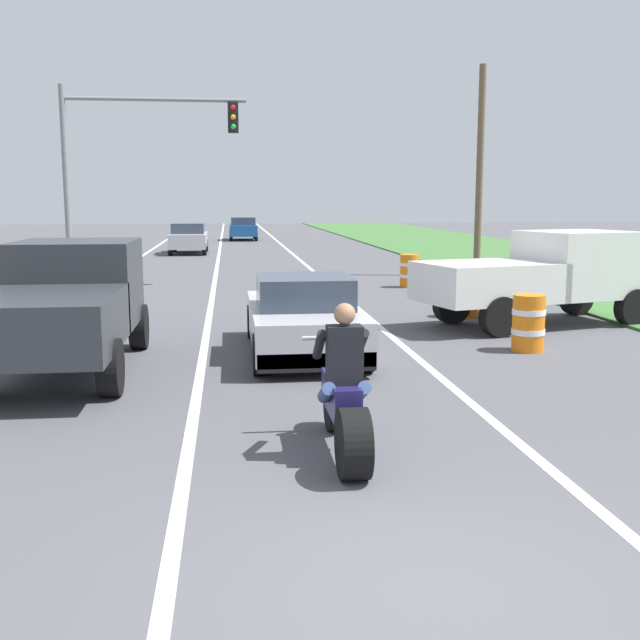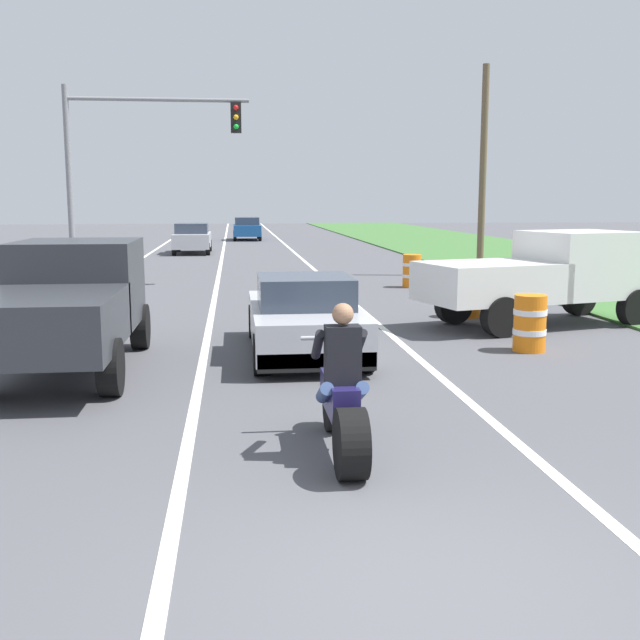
{
  "view_description": "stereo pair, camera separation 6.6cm",
  "coord_description": "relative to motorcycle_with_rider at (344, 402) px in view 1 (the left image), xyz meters",
  "views": [
    {
      "loc": [
        -1.33,
        -4.69,
        2.65
      ],
      "look_at": [
        -0.09,
        5.54,
        1.0
      ],
      "focal_mm": 42.4,
      "sensor_mm": 36.0,
      "label": 1
    },
    {
      "loc": [
        -1.26,
        -4.7,
        2.65
      ],
      "look_at": [
        -0.09,
        5.54,
        1.0
      ],
      "focal_mm": 42.4,
      "sensor_mm": 36.0,
      "label": 2
    }
  ],
  "objects": [
    {
      "name": "utility_pole_roadside",
      "position": [
        7.51,
        18.24,
        2.99
      ],
      "size": [
        0.24,
        0.24,
        7.17
      ],
      "primitive_type": "cylinder",
      "color": "brown",
      "rests_on": "ground"
    },
    {
      "name": "grass_verge_right",
      "position": [
        12.1,
        17.27,
        -0.56
      ],
      "size": [
        10.0,
        120.0,
        0.06
      ],
      "primitive_type": "cube",
      "color": "#3D6B33",
      "rests_on": "ground"
    },
    {
      "name": "lane_stripe_centre_dashed",
      "position": [
        -1.62,
        17.27,
        -0.59
      ],
      "size": [
        0.14,
        120.0,
        0.01
      ],
      "primitive_type": "cube",
      "color": "white",
      "rests_on": "ground"
    },
    {
      "name": "pickup_truck_right_shoulder_white",
      "position": [
        5.39,
        7.79,
        0.51
      ],
      "size": [
        5.14,
        3.14,
        1.98
      ],
      "color": "silver",
      "rests_on": "ground"
    },
    {
      "name": "construction_barrel_mid",
      "position": [
        4.21,
        9.08,
        -0.09
      ],
      "size": [
        0.58,
        0.58,
        1.0
      ],
      "color": "orange",
      "rests_on": "ground"
    },
    {
      "name": "motorcycle_with_rider",
      "position": [
        0.0,
        0.0,
        0.0
      ],
      "size": [
        0.7,
        2.21,
        1.62
      ],
      "color": "black",
      "rests_on": "ground"
    },
    {
      "name": "distant_car_further_ahead",
      "position": [
        -0.17,
        42.89,
        0.18
      ],
      "size": [
        1.8,
        4.0,
        1.5
      ],
      "color": "#194C8C",
      "rests_on": "ground"
    },
    {
      "name": "pickup_truck_left_lane_dark_grey",
      "position": [
        -3.64,
        4.44,
        0.51
      ],
      "size": [
        2.02,
        4.8,
        1.98
      ],
      "color": "#2D3035",
      "rests_on": "ground"
    },
    {
      "name": "ground_plane",
      "position": [
        0.18,
        -2.73,
        -0.59
      ],
      "size": [
        160.0,
        160.0,
        0.0
      ],
      "primitive_type": "plane",
      "color": "#4C4C51"
    },
    {
      "name": "distant_car_far_ahead",
      "position": [
        -3.1,
        30.62,
        0.18
      ],
      "size": [
        1.8,
        4.0,
        1.5
      ],
      "color": "#B2B2B7",
      "rests_on": "ground"
    },
    {
      "name": "construction_barrel_far",
      "position": [
        4.3,
        15.0,
        -0.09
      ],
      "size": [
        0.58,
        0.58,
        1.0
      ],
      "color": "orange",
      "rests_on": "ground"
    },
    {
      "name": "construction_barrel_nearest",
      "position": [
        4.07,
        5.15,
        -0.09
      ],
      "size": [
        0.58,
        0.58,
        1.0
      ],
      "color": "orange",
      "rests_on": "ground"
    },
    {
      "name": "sports_car_silver",
      "position": [
        0.11,
        5.37,
        0.04
      ],
      "size": [
        1.84,
        4.3,
        1.37
      ],
      "color": "#B7B7BC",
      "rests_on": "ground"
    },
    {
      "name": "lane_stripe_right_solid",
      "position": [
        1.98,
        17.27,
        -0.59
      ],
      "size": [
        0.14,
        120.0,
        0.01
      ],
      "primitive_type": "cube",
      "color": "white",
      "rests_on": "ground"
    },
    {
      "name": "lane_stripe_left_solid",
      "position": [
        -5.22,
        17.27,
        -0.59
      ],
      "size": [
        0.14,
        120.0,
        0.01
      ],
      "primitive_type": "cube",
      "color": "white",
      "rests_on": "ground"
    },
    {
      "name": "traffic_light_mast_near",
      "position": [
        -4.19,
        16.27,
        3.46
      ],
      "size": [
        5.49,
        0.34,
        6.0
      ],
      "color": "gray",
      "rests_on": "ground"
    }
  ]
}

